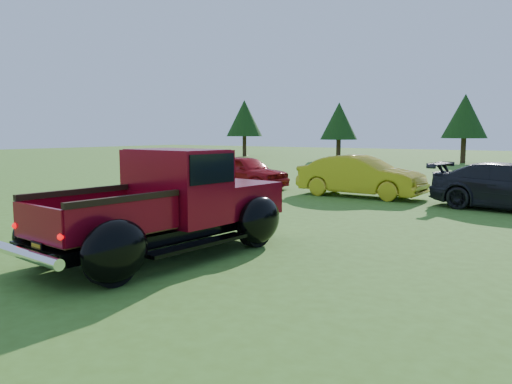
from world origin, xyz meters
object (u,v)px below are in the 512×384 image
at_px(show_car_red, 245,171).
at_px(show_car_yellow, 361,176).
at_px(tree_far_west, 244,118).
at_px(tree_west, 339,121).
at_px(pickup_truck, 177,203).
at_px(tree_mid_left, 465,116).

relative_size(show_car_red, show_car_yellow, 0.89).
bearing_deg(tree_far_west, show_car_yellow, -46.30).
relative_size(tree_west, pickup_truck, 0.87).
distance_m(pickup_truck, show_car_red, 10.99).
distance_m(tree_mid_left, show_car_yellow, 22.66).
height_order(tree_west, show_car_yellow, tree_west).
distance_m(tree_mid_left, show_car_red, 22.78).
distance_m(tree_west, show_car_yellow, 23.11).
relative_size(pickup_truck, show_car_yellow, 1.22).
xyz_separation_m(tree_mid_left, show_car_yellow, (1.50, -22.45, -2.67)).
xyz_separation_m(tree_west, show_car_yellow, (10.50, -20.45, -2.40)).
height_order(tree_west, tree_mid_left, tree_mid_left).
bearing_deg(tree_mid_left, tree_far_west, -176.99).
xyz_separation_m(tree_west, tree_mid_left, (9.00, 2.00, 0.27)).
bearing_deg(pickup_truck, tree_west, 114.53).
relative_size(tree_mid_left, pickup_truck, 0.95).
bearing_deg(show_car_red, tree_mid_left, -1.64).
bearing_deg(show_car_red, tree_west, 22.39).
bearing_deg(show_car_red, show_car_yellow, -83.92).
xyz_separation_m(tree_west, pickup_truck, (10.88, -29.92, -2.21)).
bearing_deg(show_car_yellow, show_car_red, 89.09).
distance_m(show_car_red, show_car_yellow, 5.00).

